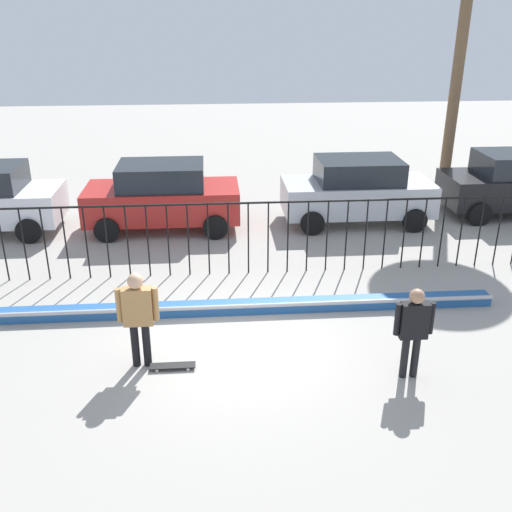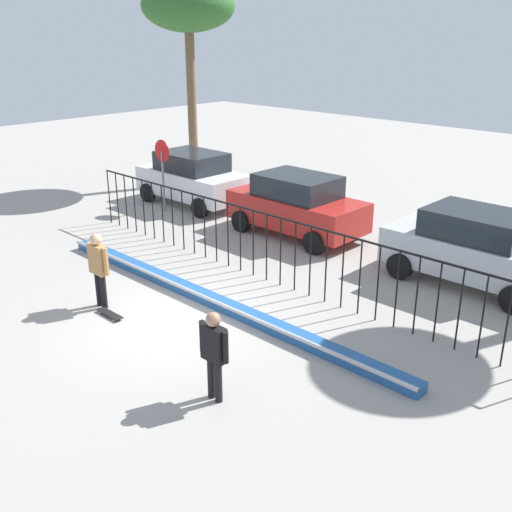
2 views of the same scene
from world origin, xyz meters
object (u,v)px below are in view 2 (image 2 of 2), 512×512
(palm_tree_short, at_px, (188,9))
(camera_operator, at_px, (214,348))
(skateboarder, at_px, (98,264))
(skateboard, at_px, (110,314))
(parked_car_silver, at_px, (474,247))
(parked_car_white, at_px, (192,178))
(stop_sign, at_px, (163,166))
(parked_car_red, at_px, (297,205))

(palm_tree_short, bearing_deg, camera_operator, -39.58)
(skateboarder, height_order, skateboard, skateboarder)
(camera_operator, relative_size, parked_car_silver, 0.39)
(skateboarder, distance_m, parked_car_silver, 9.05)
(parked_car_silver, bearing_deg, parked_car_white, 178.86)
(skateboard, bearing_deg, skateboarder, 144.43)
(skateboard, bearing_deg, parked_car_white, 108.83)
(skateboarder, bearing_deg, palm_tree_short, 110.92)
(skateboarder, relative_size, stop_sign, 0.72)
(skateboard, height_order, palm_tree_short, palm_tree_short)
(skateboard, distance_m, stop_sign, 8.42)
(stop_sign, bearing_deg, skateboard, -46.75)
(skateboard, relative_size, parked_car_red, 0.19)
(parked_car_white, xyz_separation_m, parked_car_red, (5.01, -0.10, 0.00))
(skateboarder, distance_m, parked_car_white, 8.76)
(camera_operator, height_order, parked_car_red, parked_car_red)
(skateboard, xyz_separation_m, parked_car_white, (-5.63, 7.30, 0.91))
(parked_car_silver, height_order, stop_sign, stop_sign)
(parked_car_white, relative_size, stop_sign, 1.72)
(camera_operator, bearing_deg, parked_car_silver, -75.18)
(camera_operator, bearing_deg, skateboard, 14.12)
(parked_car_silver, bearing_deg, palm_tree_short, 169.62)
(skateboard, bearing_deg, parked_car_silver, 36.82)
(camera_operator, relative_size, parked_car_white, 0.39)
(parked_car_silver, distance_m, palm_tree_short, 14.35)
(parked_car_white, bearing_deg, parked_car_silver, -4.06)
(parked_car_white, bearing_deg, skateboard, -56.49)
(skateboarder, xyz_separation_m, camera_operator, (4.60, -0.70, -0.07))
(parked_car_white, bearing_deg, palm_tree_short, 134.01)
(camera_operator, xyz_separation_m, parked_car_white, (-9.69, 7.84, -0.03))
(skateboard, xyz_separation_m, stop_sign, (-5.67, 6.02, 1.56))
(parked_car_red, distance_m, parked_car_silver, 5.62)
(skateboard, relative_size, stop_sign, 0.32)
(parked_car_silver, distance_m, stop_sign, 10.77)
(skateboarder, distance_m, skateboard, 1.16)
(parked_car_red, xyz_separation_m, parked_car_silver, (5.62, 0.11, 0.00))
(skateboard, height_order, parked_car_red, parked_car_red)
(camera_operator, distance_m, palm_tree_short, 16.63)
(parked_car_red, bearing_deg, camera_operator, -60.08)
(skateboard, distance_m, parked_car_red, 7.28)
(skateboarder, xyz_separation_m, parked_car_white, (-5.08, 7.14, -0.10))
(skateboarder, xyz_separation_m, parked_car_red, (-0.08, 7.04, -0.10))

